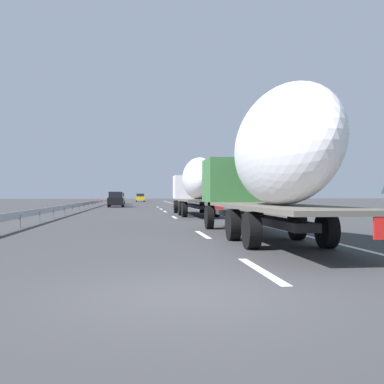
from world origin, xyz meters
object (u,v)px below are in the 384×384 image
(car_white_van, at_px, (119,198))
(car_black_suv, at_px, (116,199))
(car_yellow_coupe, at_px, (140,198))
(truck_lead, at_px, (196,183))
(road_sign, at_px, (208,187))
(truck_trailing, at_px, (269,160))
(car_red_compact, at_px, (115,198))

(car_white_van, bearing_deg, car_black_suv, -178.88)
(car_yellow_coupe, bearing_deg, truck_lead, -176.72)
(truck_lead, relative_size, road_sign, 3.81)
(car_black_suv, xyz_separation_m, car_yellow_coupe, (41.25, -3.20, -0.04))
(truck_lead, bearing_deg, car_yellow_coupe, 3.28)
(truck_trailing, relative_size, car_yellow_coupe, 3.24)
(car_black_suv, relative_size, road_sign, 1.39)
(car_white_van, bearing_deg, truck_lead, -170.24)
(truck_lead, height_order, car_white_van, truck_lead)
(truck_lead, distance_m, car_white_van, 42.91)
(truck_lead, xyz_separation_m, truck_trailing, (-18.22, 0.00, 0.28))
(car_red_compact, relative_size, road_sign, 1.36)
(car_red_compact, bearing_deg, car_yellow_coupe, -6.86)
(car_black_suv, bearing_deg, car_yellow_coupe, -4.43)
(car_red_compact, bearing_deg, road_sign, -150.78)
(truck_trailing, height_order, car_yellow_coupe, truck_trailing)
(car_white_van, height_order, road_sign, road_sign)
(truck_trailing, height_order, car_black_suv, truck_trailing)
(car_yellow_coupe, bearing_deg, truck_trailing, -177.44)
(truck_trailing, bearing_deg, road_sign, -5.45)
(truck_trailing, height_order, road_sign, truck_trailing)
(car_red_compact, distance_m, car_white_van, 9.09)
(car_yellow_coupe, height_order, road_sign, road_sign)
(truck_lead, distance_m, car_black_suv, 24.37)
(truck_lead, height_order, car_yellow_coupe, truck_lead)
(truck_trailing, xyz_separation_m, car_white_van, (60.49, 7.27, -1.72))
(car_yellow_coupe, bearing_deg, car_black_suv, 175.57)
(car_white_van, xyz_separation_m, road_sign, (-28.00, -10.37, 1.39))
(truck_lead, xyz_separation_m, car_yellow_coupe, (64.58, 3.70, -1.46))
(truck_trailing, xyz_separation_m, road_sign, (32.49, -3.10, -0.34))
(truck_lead, relative_size, car_black_suv, 2.75)
(truck_lead, distance_m, car_red_compact, 34.04)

